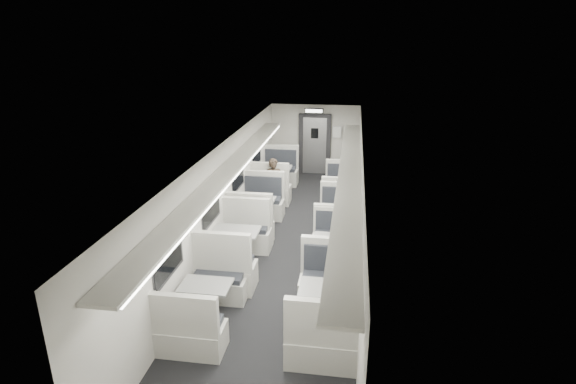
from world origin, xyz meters
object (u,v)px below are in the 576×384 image
(booth_left_c, at_px, (236,248))
(booth_right_a, at_px, (340,191))
(exit_sign, at_px, (314,111))
(booth_right_c, at_px, (333,253))
(vestibule_door, at_px, (315,145))
(booth_left_b, at_px, (256,214))
(booth_left_a, at_px, (275,180))
(booth_right_b, at_px, (337,220))
(booth_left_d, at_px, (207,303))
(booth_right_d, at_px, (327,308))
(passenger, at_px, (274,184))

(booth_left_c, height_order, booth_right_a, booth_left_c)
(booth_left_c, xyz_separation_m, exit_sign, (1.00, 6.44, 1.86))
(booth_left_c, bearing_deg, booth_right_c, 5.34)
(vestibule_door, bearing_deg, booth_right_c, -81.57)
(booth_right_a, bearing_deg, booth_right_c, -90.00)
(booth_left_c, relative_size, vestibule_door, 1.12)
(booth_left_b, xyz_separation_m, booth_right_c, (2.00, -1.74, -0.05))
(booth_left_a, distance_m, booth_left_c, 4.73)
(booth_right_b, bearing_deg, exit_sign, 102.59)
(booth_left_d, height_order, booth_right_d, booth_right_d)
(booth_left_c, distance_m, vestibule_door, 7.03)
(booth_left_b, distance_m, passenger, 1.55)
(booth_right_a, height_order, booth_right_c, booth_right_c)
(booth_left_b, xyz_separation_m, booth_right_d, (2.00, -3.78, -0.01))
(booth_left_a, height_order, booth_left_c, booth_left_a)
(booth_left_d, relative_size, booth_right_a, 1.05)
(passenger, relative_size, exit_sign, 2.31)
(booth_right_a, bearing_deg, exit_sign, 113.79)
(passenger, bearing_deg, booth_left_d, -106.55)
(booth_right_c, distance_m, vestibule_door, 6.85)
(vestibule_door, bearing_deg, booth_left_c, -98.21)
(booth_left_c, relative_size, exit_sign, 3.79)
(booth_right_c, bearing_deg, booth_left_a, 113.75)
(booth_left_d, xyz_separation_m, vestibule_door, (1.00, 8.89, 0.67))
(booth_right_d, height_order, vestibule_door, vestibule_door)
(booth_left_c, height_order, passenger, passenger)
(passenger, relative_size, vestibule_door, 0.68)
(booth_left_b, distance_m, booth_left_d, 3.88)
(booth_left_b, distance_m, booth_right_b, 2.00)
(booth_right_c, xyz_separation_m, exit_sign, (-1.00, 6.26, 1.92))
(vestibule_door, bearing_deg, exit_sign, -90.00)
(booth_right_b, xyz_separation_m, vestibule_door, (-1.00, 4.97, 0.69))
(booth_left_d, xyz_separation_m, booth_right_b, (2.00, 3.92, -0.02))
(booth_right_d, bearing_deg, booth_right_a, 90.00)
(booth_left_a, xyz_separation_m, booth_left_d, (0.00, -6.69, -0.06))
(booth_left_b, bearing_deg, booth_right_c, -40.99)
(booth_left_b, relative_size, passenger, 1.59)
(booth_left_d, distance_m, passenger, 5.40)
(booth_left_d, bearing_deg, booth_left_a, 90.00)
(booth_right_d, distance_m, exit_sign, 8.57)
(booth_left_a, relative_size, passenger, 1.65)
(vestibule_door, relative_size, exit_sign, 3.39)
(booth_right_a, relative_size, booth_right_b, 1.00)
(vestibule_door, bearing_deg, booth_left_d, -96.42)
(booth_right_c, bearing_deg, booth_left_d, -133.05)
(booth_left_c, height_order, booth_right_b, booth_left_c)
(exit_sign, bearing_deg, passenger, -104.92)
(booth_left_b, xyz_separation_m, exit_sign, (1.00, 4.52, 1.87))
(booth_left_b, relative_size, exit_sign, 3.67)
(booth_right_d, bearing_deg, passenger, 108.85)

